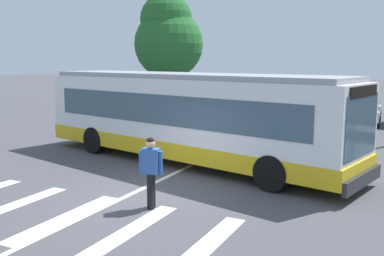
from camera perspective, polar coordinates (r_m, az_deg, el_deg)
name	(u,v)px	position (r m, az deg, el deg)	size (l,w,h in m)	color
ground_plane	(146,196)	(11.50, -6.00, -8.87)	(160.00, 160.00, 0.00)	#47474C
city_transit_bus	(186,116)	(14.92, -0.78, 1.53)	(12.40, 5.32, 3.06)	black
pedestrian_crossing_street	(151,169)	(10.33, -5.42, -5.32)	(0.56, 0.35, 1.72)	black
parked_car_blue	(224,104)	(27.28, 4.27, 3.10)	(2.02, 4.57, 1.35)	black
parked_car_white	(265,107)	(26.21, 9.60, 2.77)	(1.98, 4.55, 1.35)	black
parked_car_charcoal	(314,109)	(25.54, 15.76, 2.40)	(1.98, 4.55, 1.35)	black
parked_car_silver	(363,110)	(25.81, 21.48, 2.18)	(1.98, 4.56, 1.35)	black
background_tree_left	(168,37)	(31.49, -3.17, 11.85)	(4.91, 4.91, 8.19)	brown
crosswalk_painted_stripes	(65,218)	(10.33, -16.29, -11.24)	(7.34, 3.33, 0.01)	silver
lane_center_line	(169,176)	(13.37, -3.02, -6.28)	(0.16, 24.00, 0.01)	silver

